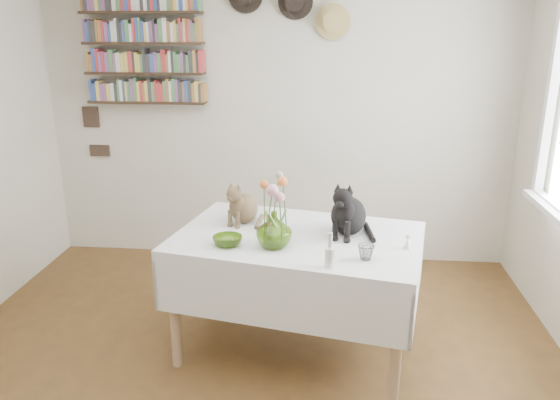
# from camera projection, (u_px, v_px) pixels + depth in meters

# --- Properties ---
(room) EXTENTS (4.08, 4.58, 2.58)m
(room) POSITION_uv_depth(u_px,v_px,m) (229.00, 199.00, 2.54)
(room) COLOR brown
(room) RESTS_ON ground
(dining_table) EXTENTS (1.64, 1.22, 0.79)m
(dining_table) POSITION_uv_depth(u_px,v_px,m) (297.00, 265.00, 3.40)
(dining_table) COLOR white
(dining_table) RESTS_ON room
(tabby_cat) EXTENTS (0.29, 0.31, 0.29)m
(tabby_cat) POSITION_uv_depth(u_px,v_px,m) (244.00, 201.00, 3.53)
(tabby_cat) COLOR olive
(tabby_cat) RESTS_ON dining_table
(black_cat) EXTENTS (0.32, 0.36, 0.36)m
(black_cat) POSITION_uv_depth(u_px,v_px,m) (349.00, 206.00, 3.33)
(black_cat) COLOR black
(black_cat) RESTS_ON dining_table
(flower_vase) EXTENTS (0.23, 0.23, 0.22)m
(flower_vase) POSITION_uv_depth(u_px,v_px,m) (274.00, 230.00, 3.14)
(flower_vase) COLOR #8BBC3B
(flower_vase) RESTS_ON dining_table
(green_bowl) EXTENTS (0.24, 0.24, 0.05)m
(green_bowl) POSITION_uv_depth(u_px,v_px,m) (227.00, 241.00, 3.19)
(green_bowl) COLOR #8BBC3B
(green_bowl) RESTS_ON dining_table
(drinking_glass) EXTENTS (0.13, 0.13, 0.08)m
(drinking_glass) POSITION_uv_depth(u_px,v_px,m) (366.00, 252.00, 2.99)
(drinking_glass) COLOR white
(drinking_glass) RESTS_ON dining_table
(candlestick) EXTENTS (0.05, 0.05, 0.20)m
(candlestick) POSITION_uv_depth(u_px,v_px,m) (330.00, 256.00, 2.88)
(candlestick) COLOR white
(candlestick) RESTS_ON dining_table
(berry_jar) EXTENTS (0.05, 0.05, 0.22)m
(berry_jar) POSITION_uv_depth(u_px,v_px,m) (268.00, 232.00, 3.14)
(berry_jar) COLOR white
(berry_jar) RESTS_ON dining_table
(porcelain_figurine) EXTENTS (0.05, 0.05, 0.09)m
(porcelain_figurine) POSITION_uv_depth(u_px,v_px,m) (408.00, 243.00, 3.13)
(porcelain_figurine) COLOR white
(porcelain_figurine) RESTS_ON dining_table
(flower_bouquet) EXTENTS (0.17, 0.12, 0.39)m
(flower_bouquet) POSITION_uv_depth(u_px,v_px,m) (274.00, 190.00, 3.08)
(flower_bouquet) COLOR #4C7233
(flower_bouquet) RESTS_ON flower_vase
(bookshelf_unit) EXTENTS (1.00, 0.16, 0.91)m
(bookshelf_unit) POSITION_uv_depth(u_px,v_px,m) (144.00, 48.00, 4.50)
(bookshelf_unit) COLOR #2F2014
(bookshelf_unit) RESTS_ON room
(wall_hats) EXTENTS (0.98, 0.09, 0.48)m
(wall_hats) POSITION_uv_depth(u_px,v_px,m) (291.00, 6.00, 4.32)
(wall_hats) COLOR black
(wall_hats) RESTS_ON room
(wall_art_plaques) EXTENTS (0.21, 0.02, 0.44)m
(wall_art_plaques) POSITION_uv_depth(u_px,v_px,m) (95.00, 131.00, 4.84)
(wall_art_plaques) COLOR #38281E
(wall_art_plaques) RESTS_ON room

